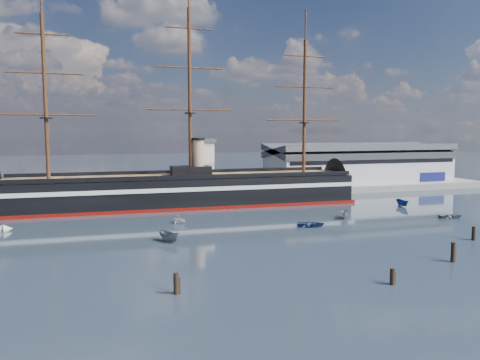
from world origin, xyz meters
name	(u,v)px	position (x,y,z in m)	size (l,w,h in m)	color
ground	(229,218)	(0.00, 40.00, 0.00)	(600.00, 600.00, 0.00)	#29353F
quay	(226,195)	(10.00, 76.00, 0.00)	(180.00, 18.00, 2.00)	slate
warehouse	(359,164)	(58.00, 80.00, 7.98)	(63.00, 21.00, 11.60)	#B7BABC
quay_tower	(206,164)	(3.00, 73.00, 9.75)	(5.00, 5.00, 15.00)	silver
warship	(177,191)	(-7.98, 60.00, 4.04)	(113.12, 18.99, 53.94)	black
motorboat_a	(169,242)	(-16.14, 21.97, 0.00)	(5.82, 2.13, 2.33)	slate
motorboat_b	(311,227)	(13.18, 26.04, 0.00)	(3.53, 1.41, 1.65)	navy
motorboat_c	(344,219)	(24.25, 31.67, 0.00)	(5.45, 2.00, 2.18)	gray
motorboat_d	(179,223)	(-11.55, 37.63, 0.00)	(5.47, 2.37, 2.01)	silver
motorboat_e	(450,218)	(46.80, 24.74, 0.00)	(3.22, 1.29, 1.50)	slate
motorboat_f	(402,206)	(47.15, 41.97, 0.00)	(5.62, 2.06, 2.25)	navy
piling_near_left	(176,294)	(-19.69, -4.52, 0.00)	(0.64, 0.64, 3.30)	black
piling_near_mid	(392,285)	(6.86, -9.46, 0.00)	(0.64, 0.64, 2.80)	black
piling_near_right	(453,262)	(21.67, -3.52, 0.00)	(0.64, 0.64, 3.66)	black
piling_far_right	(473,240)	(35.32, 6.53, 0.00)	(0.64, 0.64, 3.20)	black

